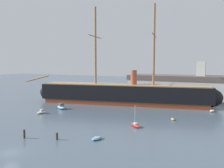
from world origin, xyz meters
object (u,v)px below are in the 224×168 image
Objects in this scene: sailboat_mid_right at (135,125)px; motorboat_distant_centre at (138,97)px; dockside_warehouse_right at (198,88)px; motorboat_alongside_bow at (61,107)px; mooring_piling_left_pair at (24,134)px; mooring_piling_nearest at (57,136)px; dinghy_alongside_stern at (173,119)px; dinghy_foreground_right at (97,138)px; dinghy_far_right at (212,111)px; tall_ship at (124,94)px; motorboat_mid_left at (41,112)px; sailboat_far_left at (70,97)px.

motorboat_distant_centre is at bearing 107.75° from sailboat_mid_right.
motorboat_distant_centre is 0.07× the size of dockside_warehouse_right.
mooring_piling_left_pair is at bearing -67.60° from motorboat_alongside_bow.
sailboat_mid_right is at bearing -72.25° from motorboat_distant_centre.
mooring_piling_nearest is at bearing -87.84° from motorboat_distant_centre.
mooring_piling_nearest reaches higher than dinghy_alongside_stern.
motorboat_alongside_bow is 3.49× the size of mooring_piling_nearest.
mooring_piling_nearest is at bearing -155.51° from dinghy_foreground_right.
motorboat_alongside_bow is 47.19m from dinghy_far_right.
dockside_warehouse_right is at bearing 41.55° from tall_ship.
sailboat_mid_right is at bearing -123.15° from dinghy_alongside_stern.
mooring_piling_left_pair is 0.03× the size of dockside_warehouse_right.
motorboat_alongside_bow is at bearing 138.17° from dinghy_foreground_right.
tall_ship is 31.54m from dockside_warehouse_right.
motorboat_mid_left is 0.65× the size of sailboat_far_left.
dinghy_foreground_right is 2.00× the size of mooring_piling_nearest.
dockside_warehouse_right reaches higher than sailboat_far_left.
tall_ship reaches higher than mooring_piling_left_pair.
tall_ship reaches higher than motorboat_distant_centre.
motorboat_alongside_bow is at bearing -62.65° from sailboat_far_left.
dockside_warehouse_right reaches higher than motorboat_mid_left.
tall_ship reaches higher than motorboat_mid_left.
dinghy_foreground_right is 33.57m from motorboat_alongside_bow.
mooring_piling_left_pair is (-13.65, -5.20, 0.56)m from dinghy_foreground_right.
tall_ship is at bearing -93.46° from motorboat_distant_centre.
tall_ship reaches higher than dinghy_alongside_stern.
sailboat_mid_right is at bearing -38.24° from sailboat_far_left.
dockside_warehouse_right is at bearing 67.39° from mooring_piling_left_pair.
dinghy_far_right is at bearing -2.69° from tall_ship.
dinghy_alongside_stern is 0.53× the size of motorboat_distant_centre.
mooring_piling_left_pair is at bearing -112.61° from dockside_warehouse_right.
dinghy_foreground_right reaches higher than dinghy_alongside_stern.
dinghy_alongside_stern is at bearing -24.18° from sailboat_far_left.
dockside_warehouse_right is at bearing 77.30° from dinghy_foreground_right.
sailboat_far_left is 28.17m from motorboat_distant_centre.
tall_ship is 51.29× the size of mooring_piling_nearest.
tall_ship is at bearing 85.36° from mooring_piling_left_pair.
motorboat_alongside_bow is 0.99× the size of sailboat_far_left.
sailboat_mid_right is at bearing -4.16° from motorboat_mid_left.
dinghy_far_right is at bearing 19.04° from motorboat_alongside_bow.
tall_ship is 30.57m from sailboat_mid_right.
motorboat_mid_left is at bearing 151.37° from dinghy_foreground_right.
motorboat_mid_left is 60.75m from dockside_warehouse_right.
dockside_warehouse_right reaches higher than dinghy_foreground_right.
sailboat_mid_right reaches higher than dinghy_alongside_stern.
dinghy_far_right reaches higher than dinghy_alongside_stern.
motorboat_alongside_bow reaches higher than motorboat_mid_left.
dinghy_foreground_right is 0.86× the size of motorboat_mid_left.
dockside_warehouse_right is at bearing 105.17° from dinghy_far_right.
sailboat_mid_right is at bearing -121.67° from dinghy_far_right.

